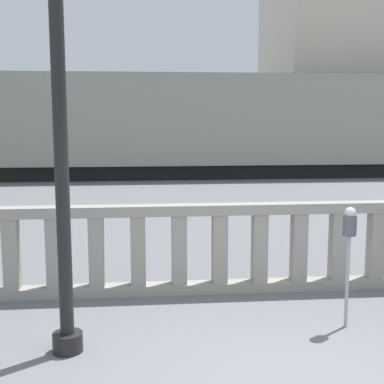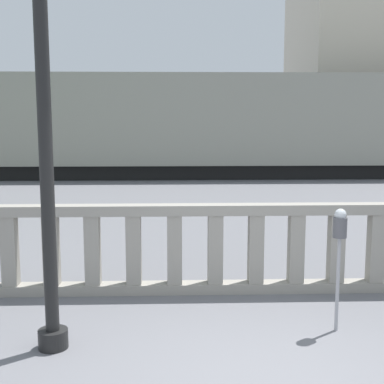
{
  "view_description": "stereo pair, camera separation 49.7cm",
  "coord_description": "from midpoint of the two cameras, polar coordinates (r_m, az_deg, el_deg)",
  "views": [
    {
      "loc": [
        -1.34,
        -4.38,
        2.43
      ],
      "look_at": [
        -0.56,
        3.65,
        1.25
      ],
      "focal_mm": 50.0,
      "sensor_mm": 36.0,
      "label": 1
    },
    {
      "loc": [
        -0.84,
        -4.42,
        2.43
      ],
      "look_at": [
        -0.56,
        3.65,
        1.25
      ],
      "focal_mm": 50.0,
      "sensor_mm": 36.0,
      "label": 2
    }
  ],
  "objects": [
    {
      "name": "balustrade",
      "position": [
        7.37,
        6.6,
        -6.04
      ],
      "size": [
        12.64,
        0.24,
        1.23
      ],
      "color": "gray",
      "rests_on": "ground"
    },
    {
      "name": "parking_meter",
      "position": [
        6.21,
        17.7,
        -4.42
      ],
      "size": [
        0.15,
        0.15,
        1.4
      ],
      "color": "#99999E",
      "rests_on": "ground"
    },
    {
      "name": "train_near",
      "position": [
        20.99,
        2.71,
        7.24
      ],
      "size": [
        28.52,
        2.89,
        4.53
      ],
      "color": "black",
      "rests_on": "ground"
    }
  ]
}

